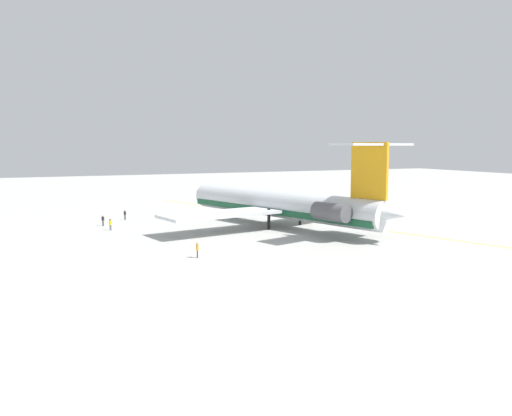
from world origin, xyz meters
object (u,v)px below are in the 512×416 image
Objects in this scene: ground_crew_portside at (103,219)px; ground_crew_starboard at (125,214)px; ground_crew_near_tail at (197,248)px; main_jetliner at (285,204)px; safety_cone_nose at (253,205)px; ground_crew_near_nose at (110,223)px.

ground_crew_portside is 1.02× the size of ground_crew_starboard.
ground_crew_near_tail reaches higher than ground_crew_portside.
ground_crew_portside is at bearing 46.76° from main_jetliner.
ground_crew_near_tail is 3.23× the size of safety_cone_nose.
ground_crew_near_tail reaches higher than safety_cone_nose.
ground_crew_portside is (28.86, 6.21, -0.03)m from ground_crew_near_tail.
ground_crew_near_nose is 24.71m from ground_crew_near_tail.
main_jetliner reaches higher than ground_crew_starboard.
main_jetliner is 24.88× the size of ground_crew_near_tail.
ground_crew_starboard is at bearing 164.09° from ground_crew_near_nose.
safety_cone_nose is (8.59, -27.99, -0.81)m from ground_crew_starboard.
ground_crew_portside reaches higher than safety_cone_nose.
ground_crew_starboard is 3.10× the size of safety_cone_nose.
ground_crew_near_nose is 4.86m from ground_crew_portside.
main_jetliner is 80.33× the size of safety_cone_nose.
ground_crew_starboard is at bearing -60.08° from ground_crew_near_tail.
ground_crew_near_tail is 1.04× the size of ground_crew_starboard.
ground_crew_near_nose is 37.21m from safety_cone_nose.
safety_cone_nose is at bearing -30.62° from main_jetliner.
ground_crew_near_tail is at bearing 19.36° from ground_crew_near_nose.
main_jetliner is 28.18m from ground_crew_starboard.
ground_crew_portside is at bearing 113.36° from safety_cone_nose.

